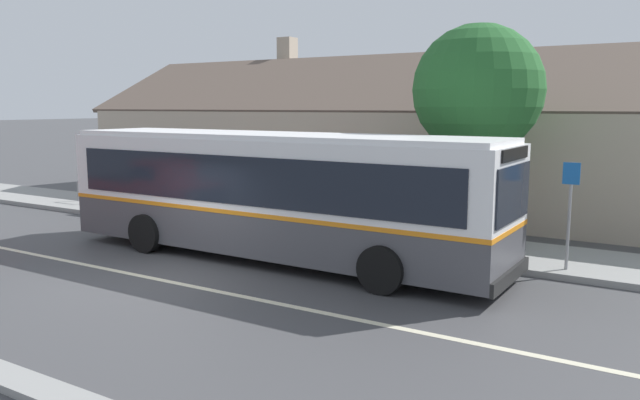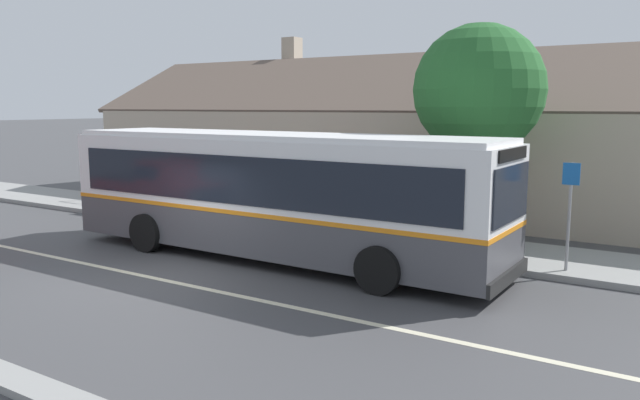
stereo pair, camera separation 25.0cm
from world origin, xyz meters
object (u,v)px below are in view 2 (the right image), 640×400
object	(u,v)px
transit_bus	(273,192)
street_tree_primary	(476,94)
bench_down_street	(214,207)
bench_by_building	(128,197)
bike_rack	(92,188)
bus_stop_sign	(570,204)

from	to	relation	value
transit_bus	street_tree_primary	distance (m)	5.83
transit_bus	bench_down_street	bearing A→B (deg)	149.12
bench_by_building	bike_rack	bearing A→B (deg)	168.92
transit_bus	bike_rack	size ratio (longest dim) A/B	10.10
bench_by_building	bench_down_street	bearing A→B (deg)	1.79
transit_bus	bike_rack	bearing A→B (deg)	164.79
bench_by_building	bench_down_street	world-z (taller)	same
transit_bus	street_tree_primary	xyz separation A→B (m)	(3.71, 3.81, 2.38)
transit_bus	bench_down_street	world-z (taller)	transit_bus
bench_down_street	bike_rack	bearing A→B (deg)	176.62
bus_stop_sign	transit_bus	bearing A→B (deg)	-162.12
transit_bus	bench_down_street	distance (m)	5.09
bench_down_street	transit_bus	bearing A→B (deg)	-30.88
transit_bus	bus_stop_sign	size ratio (longest dim) A/B	4.88
bike_rack	bench_by_building	bearing A→B (deg)	-11.08
bus_stop_sign	bench_down_street	bearing A→B (deg)	177.55
transit_bus	bench_down_street	xyz separation A→B (m)	(-4.27, 2.55, -1.11)
transit_bus	street_tree_primary	size ratio (longest dim) A/B	2.00
bench_by_building	street_tree_primary	xyz separation A→B (m)	(11.91, 1.38, 3.47)
bench_by_building	bike_rack	size ratio (longest dim) A/B	1.61
bus_stop_sign	street_tree_primary	bearing A→B (deg)	148.24
bike_rack	bus_stop_sign	bearing A→B (deg)	-2.80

